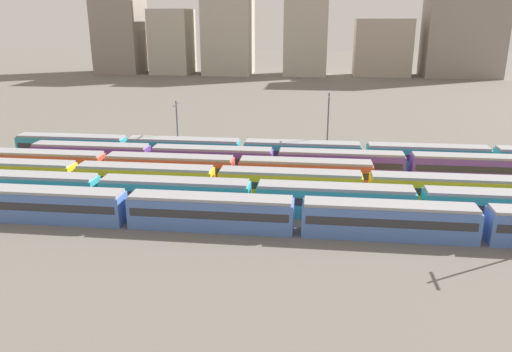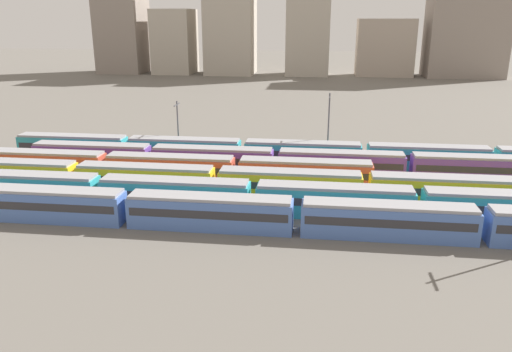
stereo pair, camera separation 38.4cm
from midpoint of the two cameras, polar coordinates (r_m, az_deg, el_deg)
The scene contains 15 objects.
ground_plane at distance 73.12m, azimuth -18.01°, elevation -0.84°, with size 600.00×600.00×0.00m, color #666059.
train_track_0 at distance 53.54m, azimuth 4.91°, elevation -4.56°, with size 74.70×3.06×3.75m.
train_track_1 at distance 58.80m, azimuth -0.15°, elevation -2.43°, with size 74.70×3.06×3.75m.
train_track_2 at distance 63.35m, azimuth 4.03°, elevation -0.98°, with size 93.60×3.06×3.75m.
train_track_3 at distance 71.16m, azimuth -9.59°, elevation 0.91°, with size 55.80×3.06×3.75m.
train_track_4 at distance 74.37m, azimuth 17.09°, elevation 1.09°, with size 112.50×3.06×3.75m.
train_track_5 at distance 78.25m, azimuth 5.47°, elevation 2.60°, with size 93.60×3.06×3.75m.
catenary_pole_1 at distance 83.69m, azimuth -8.77°, elevation 5.73°, with size 0.24×3.20×9.18m.
catenary_pole_3 at distance 80.28m, azimuth 8.42°, elevation 5.89°, with size 0.24×3.20×10.91m.
distant_building_0 at distance 221.93m, azimuth -15.07°, elevation 17.20°, with size 17.96×18.88×45.46m, color gray.
distant_building_1 at distance 214.99m, azimuth -9.21°, elevation 14.90°, with size 15.57×18.29×25.48m, color #B2A899.
distant_building_2 at distance 209.55m, azimuth -2.91°, elevation 18.83°, with size 18.96×19.74×53.24m, color #B2A899.
distant_building_3 at distance 206.42m, azimuth 6.12°, elevation 18.50°, with size 16.77×17.20×51.25m, color #B2A899.
distant_building_4 at distance 208.12m, azimuth 14.54°, elevation 13.99°, with size 21.82×12.67×21.82m, color #A89989.
distant_building_5 at distance 213.50m, azimuth 23.21°, elevation 17.39°, with size 28.63×17.39×52.54m, color gray.
Camera 2 is at (30.92, -49.56, 22.04)m, focal length 35.05 mm.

